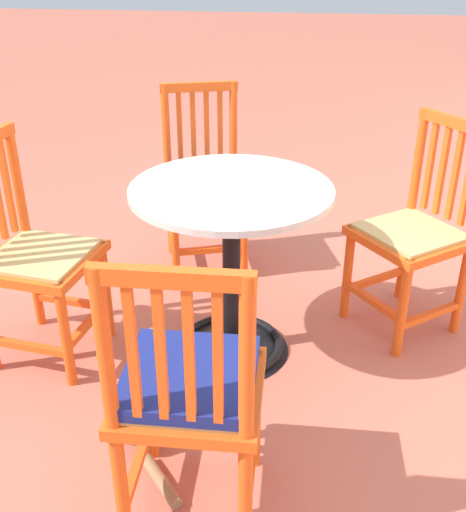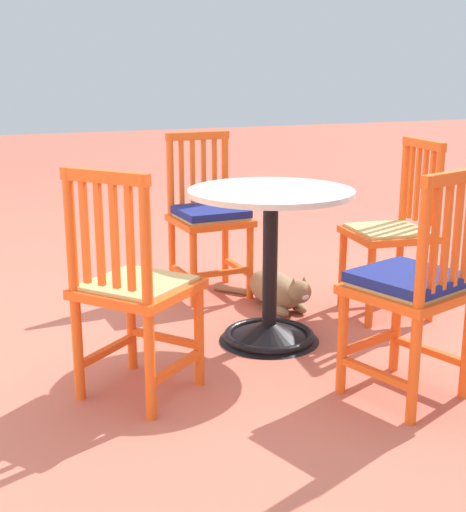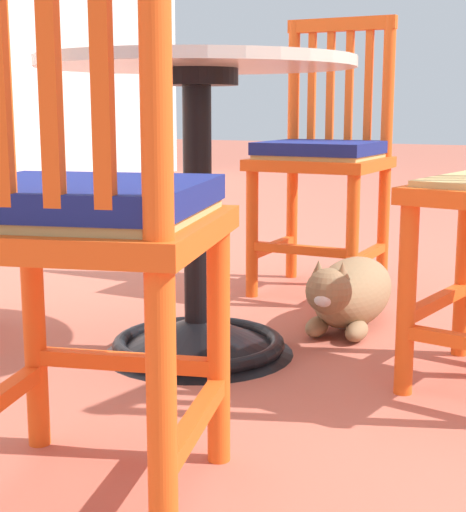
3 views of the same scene
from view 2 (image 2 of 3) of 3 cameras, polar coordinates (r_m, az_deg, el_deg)
name	(u,v)px [view 2 (image 2 of 3)]	position (r m, az deg, el deg)	size (l,w,h in m)	color
ground_plane	(291,336)	(3.42, 4.79, -6.56)	(24.00, 24.00, 0.00)	#BC604C
cafe_table	(269,283)	(3.28, 2.98, -2.22)	(0.76, 0.76, 0.73)	black
orange_chair_at_corner	(393,233)	(3.71, 12.92, 1.81)	(0.45, 0.45, 0.91)	#EA5619
orange_chair_by_planter	(209,217)	(3.96, -2.01, 3.19)	(0.41, 0.41, 0.91)	#EA5619
orange_chair_tucked_in	(133,290)	(2.71, -8.13, -2.79)	(0.56, 0.56, 0.91)	#EA5619
orange_chair_facing_out	(413,289)	(2.74, 14.45, -2.59)	(0.50, 0.50, 0.91)	#EA5619
tabby_cat	(278,291)	(3.79, 3.67, -2.86)	(0.71, 0.33, 0.23)	#8E704C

